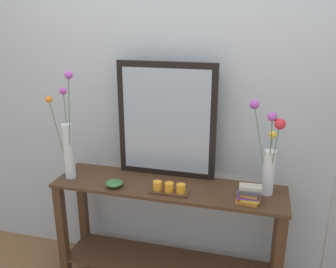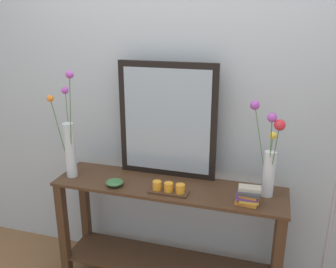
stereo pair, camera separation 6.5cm
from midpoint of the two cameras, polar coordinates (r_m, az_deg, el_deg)
wall_back at (r=2.41m, az=2.90°, el=7.28°), size 6.40×0.08×2.70m
console_table at (r=2.46m, az=0.78°, el=-14.64°), size 1.49×0.38×0.78m
mirror_leaning at (r=2.32m, az=0.66°, el=2.10°), size 0.66×0.03×0.76m
tall_vase_left at (r=2.42m, az=-14.76°, el=-1.27°), size 0.20×0.23×0.73m
vase_right at (r=2.17m, az=16.66°, el=-3.64°), size 0.21×0.22×0.56m
candle_tray at (r=2.21m, az=0.95°, el=-8.73°), size 0.24×0.09×0.07m
decorative_bowl at (r=2.31m, az=-7.73°, el=-7.66°), size 0.11×0.11×0.04m
book_stack at (r=2.13m, az=13.58°, el=-9.53°), size 0.14×0.10×0.11m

